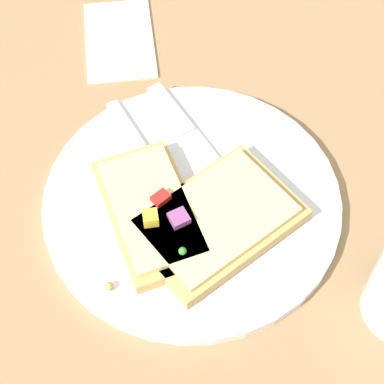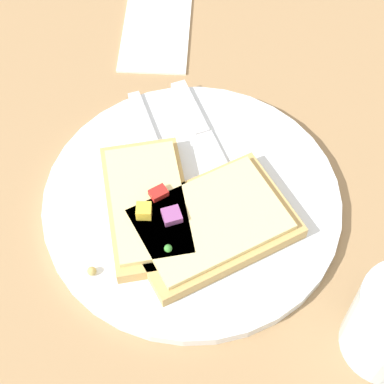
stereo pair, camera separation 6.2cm
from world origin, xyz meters
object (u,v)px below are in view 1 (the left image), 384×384
at_px(knife, 193,138).
at_px(pizza_slice_corner, 152,211).
at_px(napkin, 119,39).
at_px(pizza_slice_main, 216,220).
at_px(plate, 192,201).
at_px(fork, 162,181).

distance_m(knife, pizza_slice_corner, 0.10).
bearing_deg(napkin, pizza_slice_corner, 3.55).
bearing_deg(pizza_slice_corner, napkin, -9.89).
relative_size(pizza_slice_main, pizza_slice_corner, 1.14).
distance_m(pizza_slice_main, pizza_slice_corner, 0.06).
relative_size(plate, pizza_slice_corner, 1.84).
bearing_deg(fork, knife, 121.10).
relative_size(knife, pizza_slice_corner, 1.18).
xyz_separation_m(plate, napkin, (-0.24, -0.06, -0.00)).
bearing_deg(plate, pizza_slice_main, 28.38).
relative_size(knife, napkin, 1.42).
bearing_deg(fork, pizza_slice_corner, -40.95).
relative_size(pizza_slice_main, napkin, 1.37).
relative_size(knife, pizza_slice_main, 1.04).
xyz_separation_m(fork, pizza_slice_main, (0.06, 0.05, 0.01)).
distance_m(fork, pizza_slice_corner, 0.04).
xyz_separation_m(knife, pizza_slice_corner, (0.09, -0.05, 0.01)).
height_order(fork, pizza_slice_main, pizza_slice_main).
bearing_deg(pizza_slice_main, fork, -81.55).
bearing_deg(knife, pizza_slice_main, -19.30).
bearing_deg(napkin, fork, 7.56).
relative_size(plate, knife, 1.55).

